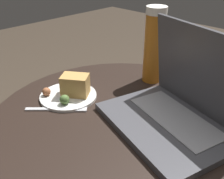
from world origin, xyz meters
TOP-DOWN VIEW (x-y plane):
  - table at (0.00, 0.00)m, footprint 0.75×0.75m
  - laptop at (0.11, 0.07)m, footprint 0.39×0.32m
  - beer_glass at (-0.09, 0.23)m, footprint 0.07×0.07m
  - snack_plate at (-0.19, -0.04)m, footprint 0.17×0.17m
  - fork at (-0.15, -0.10)m, footprint 0.14×0.14m

SIDE VIEW (x-z plane):
  - table at x=0.00m, z-range 0.14..0.69m
  - fork at x=-0.15m, z-range 0.55..0.55m
  - snack_plate at x=-0.19m, z-range 0.53..0.61m
  - laptop at x=0.11m, z-range 0.47..0.72m
  - beer_glass at x=-0.09m, z-range 0.55..0.80m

